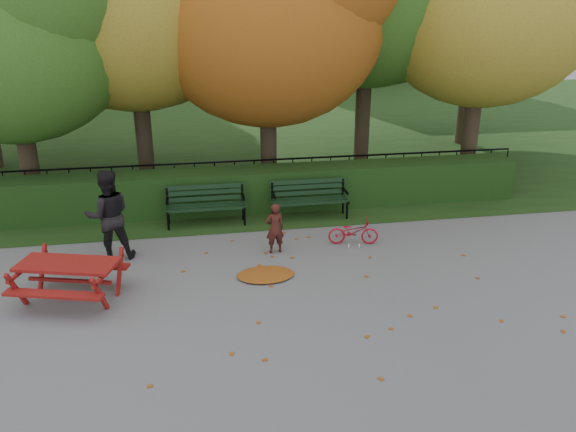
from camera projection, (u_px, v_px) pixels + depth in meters
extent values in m
plane|color=slate|center=(290.00, 297.00, 9.71)|extent=(90.00, 90.00, 0.00)
plane|color=#193311|center=(230.00, 128.00, 22.58)|extent=(90.00, 90.00, 0.00)
cube|color=#163310|center=(258.00, 189.00, 13.67)|extent=(13.00, 0.90, 1.00)
cube|color=black|center=(255.00, 195.00, 14.55)|extent=(14.00, 0.04, 0.04)
cube|color=black|center=(254.00, 160.00, 14.22)|extent=(14.00, 0.04, 0.04)
cylinder|color=black|center=(134.00, 185.00, 13.92)|extent=(0.03, 0.03, 1.00)
cylinder|color=black|center=(254.00, 179.00, 14.40)|extent=(0.03, 0.03, 1.00)
cylinder|color=black|center=(367.00, 173.00, 14.88)|extent=(0.03, 0.03, 1.00)
cylinder|color=black|center=(489.00, 167.00, 15.44)|extent=(0.03, 0.03, 1.00)
cylinder|color=#30251A|center=(28.00, 153.00, 13.69)|extent=(0.44, 0.44, 2.62)
ellipsoid|color=#2F591F|center=(7.00, 32.00, 12.68)|extent=(5.60, 5.60, 5.04)
cylinder|color=#30251A|center=(143.00, 128.00, 15.13)|extent=(0.44, 0.44, 3.15)
cylinder|color=#30251A|center=(268.00, 136.00, 14.99)|extent=(0.44, 0.44, 2.80)
ellipsoid|color=#9B540D|center=(267.00, 17.00, 13.91)|extent=(6.00, 6.00, 5.40)
cylinder|color=#30251A|center=(363.00, 111.00, 16.53)|extent=(0.44, 0.44, 3.50)
cylinder|color=#30251A|center=(471.00, 127.00, 15.68)|extent=(0.44, 0.44, 2.97)
ellipsoid|color=olive|center=(486.00, 5.00, 14.53)|extent=(5.80, 5.80, 5.22)
cylinder|color=#30251A|center=(466.00, 99.00, 19.61)|extent=(0.44, 0.44, 3.15)
cube|color=black|center=(206.00, 210.00, 12.49)|extent=(1.80, 0.12, 0.04)
cube|color=black|center=(206.00, 207.00, 12.65)|extent=(1.80, 0.12, 0.04)
cube|color=black|center=(206.00, 204.00, 12.82)|extent=(1.80, 0.12, 0.04)
cube|color=black|center=(205.00, 198.00, 12.86)|extent=(1.80, 0.05, 0.10)
cube|color=black|center=(205.00, 192.00, 12.81)|extent=(1.80, 0.05, 0.10)
cube|color=black|center=(205.00, 187.00, 12.76)|extent=(1.80, 0.05, 0.10)
cube|color=black|center=(168.00, 210.00, 12.53)|extent=(0.05, 0.55, 0.06)
cube|color=black|center=(167.00, 196.00, 12.69)|extent=(0.05, 0.05, 0.41)
cylinder|color=black|center=(168.00, 221.00, 12.43)|extent=(0.05, 0.05, 0.44)
cylinder|color=black|center=(169.00, 215.00, 12.76)|extent=(0.05, 0.05, 0.44)
cube|color=black|center=(167.00, 201.00, 12.47)|extent=(0.05, 0.45, 0.04)
cube|color=black|center=(244.00, 205.00, 12.80)|extent=(0.05, 0.55, 0.06)
cube|color=black|center=(242.00, 192.00, 12.96)|extent=(0.05, 0.05, 0.41)
cylinder|color=black|center=(245.00, 216.00, 12.70)|extent=(0.05, 0.05, 0.44)
cylinder|color=black|center=(243.00, 211.00, 13.03)|extent=(0.05, 0.05, 0.44)
cube|color=black|center=(243.00, 197.00, 12.74)|extent=(0.05, 0.45, 0.04)
cube|color=black|center=(312.00, 203.00, 12.87)|extent=(1.80, 0.12, 0.04)
cube|color=black|center=(310.00, 201.00, 13.04)|extent=(1.80, 0.12, 0.04)
cube|color=black|center=(308.00, 198.00, 13.20)|extent=(1.80, 0.12, 0.04)
cube|color=black|center=(308.00, 193.00, 13.24)|extent=(1.80, 0.05, 0.10)
cube|color=black|center=(308.00, 187.00, 13.19)|extent=(1.80, 0.05, 0.10)
cube|color=black|center=(308.00, 181.00, 13.14)|extent=(1.80, 0.05, 0.10)
cube|color=black|center=(274.00, 204.00, 12.91)|extent=(0.05, 0.55, 0.06)
cube|color=black|center=(272.00, 191.00, 13.08)|extent=(0.05, 0.05, 0.41)
cylinder|color=black|center=(275.00, 215.00, 12.81)|extent=(0.05, 0.05, 0.44)
cylinder|color=black|center=(273.00, 209.00, 13.15)|extent=(0.05, 0.05, 0.44)
cube|color=black|center=(274.00, 195.00, 12.85)|extent=(0.05, 0.45, 0.04)
cube|color=black|center=(345.00, 199.00, 13.18)|extent=(0.05, 0.55, 0.06)
cube|color=black|center=(343.00, 187.00, 13.35)|extent=(0.05, 0.05, 0.41)
cylinder|color=black|center=(347.00, 210.00, 13.09)|extent=(0.05, 0.05, 0.44)
cylinder|color=black|center=(343.00, 205.00, 13.42)|extent=(0.05, 0.05, 0.44)
cube|color=black|center=(345.00, 191.00, 13.13)|extent=(0.05, 0.45, 0.04)
cube|color=maroon|center=(67.00, 264.00, 9.37)|extent=(1.76, 1.11, 0.05)
cube|color=maroon|center=(54.00, 294.00, 8.96)|extent=(1.64, 0.67, 0.05)
cube|color=maroon|center=(84.00, 265.00, 9.98)|extent=(1.64, 0.67, 0.05)
cube|color=maroon|center=(17.00, 290.00, 9.18)|extent=(0.18, 0.47, 0.80)
cube|color=maroon|center=(43.00, 268.00, 9.94)|extent=(0.18, 0.47, 0.80)
cube|color=maroon|center=(28.00, 266.00, 9.47)|extent=(0.39, 1.20, 0.05)
cube|color=maroon|center=(100.00, 295.00, 9.03)|extent=(0.18, 0.47, 0.80)
cube|color=maroon|center=(120.00, 272.00, 9.79)|extent=(0.18, 0.47, 0.80)
cube|color=maroon|center=(109.00, 270.00, 9.33)|extent=(0.39, 1.20, 0.05)
cube|color=maroon|center=(70.00, 281.00, 9.48)|extent=(1.41, 0.45, 0.05)
ellipsoid|color=brown|center=(265.00, 274.00, 10.41)|extent=(1.27, 1.10, 0.07)
imported|color=#3F1914|center=(275.00, 228.00, 11.24)|extent=(0.41, 0.30, 1.05)
imported|color=black|center=(108.00, 215.00, 10.84)|extent=(1.01, 0.85, 1.82)
imported|color=#B01024|center=(353.00, 232.00, 11.72)|extent=(1.09, 0.54, 0.55)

